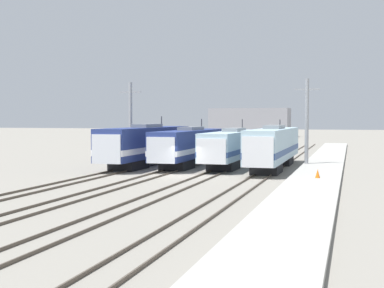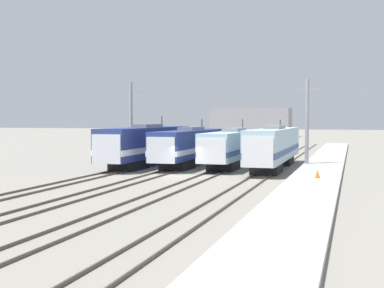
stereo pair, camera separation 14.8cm
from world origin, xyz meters
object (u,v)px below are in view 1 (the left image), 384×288
locomotive_center_left (190,146)px  locomotive_far_right (273,147)px  locomotive_far_left (146,144)px  locomotive_center_right (233,146)px  catenary_tower_left (131,121)px  traffic_cone (318,174)px  catenary_tower_right (307,121)px

locomotive_center_left → locomotive_far_right: bearing=-7.9°
locomotive_far_left → locomotive_center_right: 9.16m
catenary_tower_left → traffic_cone: size_ratio=13.31×
locomotive_center_right → catenary_tower_right: catenary_tower_right is taller
locomotive_far_left → locomotive_far_right: locomotive_far_left is taller
traffic_cone → locomotive_far_left: bearing=151.7°
locomotive_center_left → traffic_cone: 17.63m
locomotive_center_left → catenary_tower_left: 8.35m
catenary_tower_left → catenary_tower_right: size_ratio=1.00×
locomotive_center_right → locomotive_far_right: (4.47, -2.05, 0.16)m
locomotive_far_left → catenary_tower_left: bearing=132.9°
locomotive_center_left → traffic_cone: locomotive_center_left is taller
locomotive_center_left → catenary_tower_left: (-7.64, 2.23, 2.55)m
locomotive_center_left → locomotive_center_right: (4.47, 0.81, -0.06)m
locomotive_center_left → traffic_cone: size_ratio=27.83×
catenary_tower_right → traffic_cone: 13.92m
locomotive_center_left → locomotive_center_right: 4.54m
locomotive_center_right → locomotive_far_right: size_ratio=0.99×
locomotive_center_right → catenary_tower_left: bearing=173.3°
catenary_tower_right → traffic_cone: (1.90, -13.20, -3.99)m
locomotive_center_right → locomotive_far_right: locomotive_center_right is taller
locomotive_center_left → locomotive_far_right: 9.03m
locomotive_far_right → catenary_tower_left: catenary_tower_left is taller
locomotive_far_left → catenary_tower_left: size_ratio=2.22×
locomotive_far_left → traffic_cone: locomotive_far_left is taller
locomotive_center_right → traffic_cone: (9.27, -11.78, -1.38)m
locomotive_far_right → catenary_tower_left: (-16.57, 3.47, 2.44)m
locomotive_far_left → locomotive_far_right: (13.41, -0.06, -0.03)m
locomotive_center_left → catenary_tower_left: bearing=163.7°
locomotive_center_right → traffic_cone: bearing=-51.8°
locomotive_far_right → locomotive_center_right: bearing=155.3°
locomotive_far_right → catenary_tower_left: bearing=168.2°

